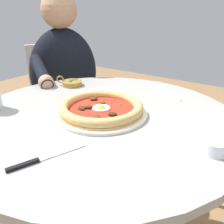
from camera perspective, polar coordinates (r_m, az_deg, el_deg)
name	(u,v)px	position (r m, az deg, el deg)	size (l,w,h in m)	color
dining_table	(102,157)	(0.91, -2.38, -10.61)	(0.92, 0.92, 0.73)	#999993
pizza_on_plate	(100,109)	(0.81, -2.83, 0.78)	(0.31, 0.31, 0.04)	white
steak_knife	(36,161)	(0.60, -17.39, -10.92)	(0.19, 0.08, 0.01)	silver
ramekin_capers	(215,145)	(0.66, 23.14, -7.18)	(0.07, 0.07, 0.03)	white
olive_pan	(72,83)	(1.13, -9.47, 6.78)	(0.09, 0.11, 0.05)	olive
fork_utensil	(169,93)	(1.04, 13.28, 4.32)	(0.12, 0.15, 0.00)	#BCBCC1
diner_person	(66,104)	(1.52, -10.70, 1.95)	(0.55, 0.43, 1.14)	#282833
cafe_chair_diner	(62,97)	(1.65, -11.59, 3.50)	(0.59, 0.59, 0.84)	beige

